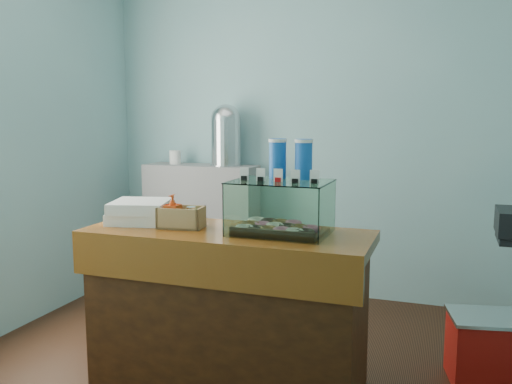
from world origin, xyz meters
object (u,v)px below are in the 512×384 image
at_px(red_cooler, 489,349).
at_px(coffee_urn, 226,134).
at_px(counter, 227,307).
at_px(display_case, 282,204).

bearing_deg(red_cooler, coffee_urn, 141.69).
distance_m(coffee_urn, red_cooler, 2.61).
xyz_separation_m(coffee_urn, red_cooler, (2.07, -1.05, -1.17)).
xyz_separation_m(counter, display_case, (0.30, 0.06, 0.60)).
distance_m(display_case, coffee_urn, 1.82).
bearing_deg(counter, display_case, 11.99).
height_order(counter, red_cooler, counter).
bearing_deg(display_case, coffee_urn, 123.12).
bearing_deg(coffee_urn, display_case, -57.67).
bearing_deg(coffee_urn, counter, -67.30).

